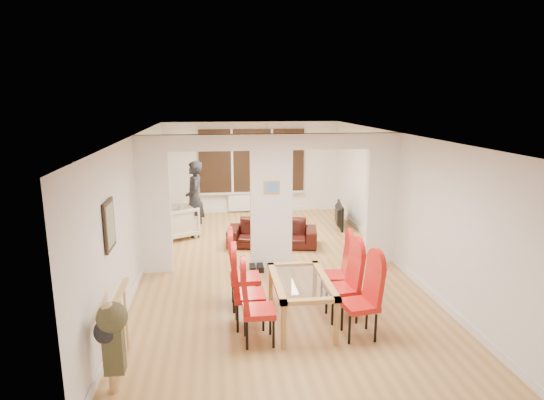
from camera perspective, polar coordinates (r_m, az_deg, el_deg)
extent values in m
cube|color=#B58549|center=(9.10, -0.10, -8.24)|extent=(5.00, 9.00, 0.01)
cube|color=white|center=(8.72, -0.10, -0.24)|extent=(5.00, 0.18, 2.60)
cube|color=black|center=(13.04, -2.52, 4.94)|extent=(3.00, 0.08, 1.80)
cube|color=white|center=(13.21, -2.46, -0.24)|extent=(1.40, 0.08, 0.50)
sphere|color=orange|center=(11.87, -0.64, 7.35)|extent=(0.36, 0.36, 0.36)
cube|color=gray|center=(6.42, -19.74, -2.98)|extent=(0.04, 0.52, 0.67)
cube|color=#4C8CD8|center=(8.57, -0.02, 1.57)|extent=(0.30, 0.03, 0.25)
imported|color=black|center=(10.23, 0.03, -4.16)|extent=(2.09, 1.13, 0.58)
imported|color=beige|center=(11.02, -11.90, -2.67)|extent=(1.12, 1.13, 0.77)
imported|color=black|center=(10.93, -9.69, 0.11)|extent=(0.70, 0.50, 1.81)
imported|color=black|center=(11.80, 8.03, -1.89)|extent=(1.08, 0.31, 0.62)
cylinder|color=#143F19|center=(11.42, -1.86, -1.92)|extent=(0.08, 0.08, 0.30)
imported|color=#331F11|center=(11.47, -0.40, -2.49)|extent=(0.21, 0.21, 0.05)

